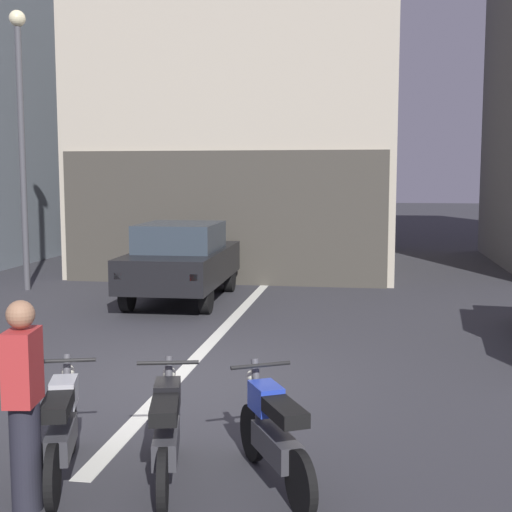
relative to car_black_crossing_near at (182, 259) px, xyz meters
The scene contains 9 objects.
ground_plane 5.87m from the car_black_crossing_near, 76.09° to the right, with size 120.00×120.00×0.00m, color #333338.
lane_centre_line 1.69m from the car_black_crossing_near, 14.83° to the left, with size 0.20×18.00×0.01m, color silver.
building_mid_block 8.45m from the car_black_crossing_near, 87.27° to the left, with size 8.19×9.76×10.53m.
car_black_crossing_near is the anchor object (origin of this frame).
street_lamp 4.97m from the car_black_crossing_near, 167.43° to the left, with size 0.36×0.36×6.23m.
motorcycle_silver_row_leftmost 8.66m from the car_black_crossing_near, 81.93° to the right, with size 0.65×1.62×0.98m.
motorcycle_black_row_left_mid 8.77m from the car_black_crossing_near, 75.91° to the right, with size 0.57×1.64×0.98m.
motorcycle_blue_row_centre 8.96m from the car_black_crossing_near, 70.11° to the right, with size 0.85×1.50×0.98m.
person_by_motorcycles 9.24m from the car_black_crossing_near, 82.61° to the right, with size 0.27×0.39×1.67m.
Camera 1 is at (2.40, -8.47, 2.62)m, focal length 49.44 mm.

